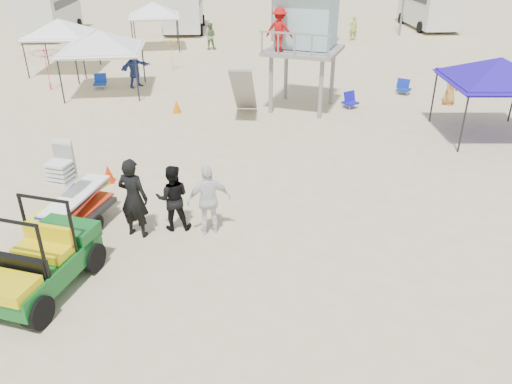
{
  "coord_description": "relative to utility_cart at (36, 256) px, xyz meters",
  "views": [
    {
      "loc": [
        -0.07,
        -6.58,
        6.28
      ],
      "look_at": [
        0.5,
        3.0,
        1.3
      ],
      "focal_mm": 35.0,
      "sensor_mm": 36.0,
      "label": 1
    }
  ],
  "objects": [
    {
      "name": "ground",
      "position": [
        3.77,
        -1.48,
        -0.86
      ],
      "size": [
        140.0,
        140.0,
        0.0
      ],
      "primitive_type": "plane",
      "color": "beige",
      "rests_on": "ground"
    },
    {
      "name": "utility_cart",
      "position": [
        0.0,
        0.0,
        0.0
      ],
      "size": [
        1.94,
        2.69,
        1.84
      ],
      "color": "#0D561C",
      "rests_on": "ground"
    },
    {
      "name": "surf_trailer",
      "position": [
        0.0,
        2.33,
        -0.05
      ],
      "size": [
        1.78,
        2.44,
        1.97
      ],
      "color": "black",
      "rests_on": "ground"
    },
    {
      "name": "man_left",
      "position": [
        1.52,
        2.03,
        0.11
      ],
      "size": [
        0.82,
        0.68,
        1.93
      ],
      "primitive_type": "imported",
      "rotation": [
        0.0,
        0.0,
        2.79
      ],
      "color": "black",
      "rests_on": "ground"
    },
    {
      "name": "man_mid",
      "position": [
        2.37,
        2.28,
        -0.05
      ],
      "size": [
        0.8,
        0.63,
        1.62
      ],
      "primitive_type": "imported",
      "rotation": [
        0.0,
        0.0,
        3.17
      ],
      "color": "black",
      "rests_on": "ground"
    },
    {
      "name": "man_right",
      "position": [
        3.22,
        2.03,
        -0.0
      ],
      "size": [
        1.08,
        0.64,
        1.72
      ],
      "primitive_type": "imported",
      "rotation": [
        0.0,
        0.0,
        3.37
      ],
      "color": "white",
      "rests_on": "ground"
    },
    {
      "name": "lifeguard_tower",
      "position": [
        6.62,
        11.43,
        2.34
      ],
      "size": [
        3.53,
        3.53,
        4.29
      ],
      "color": "gray",
      "rests_on": "ground"
    },
    {
      "name": "canopy_blue",
      "position": [
        12.68,
        7.85,
        1.71
      ],
      "size": [
        3.3,
        3.3,
        3.12
      ],
      "color": "black",
      "rests_on": "ground"
    },
    {
      "name": "canopy_white_a",
      "position": [
        -1.62,
        14.13,
        1.65
      ],
      "size": [
        3.39,
        3.39,
        3.06
      ],
      "color": "black",
      "rests_on": "ground"
    },
    {
      "name": "canopy_white_b",
      "position": [
        -4.5,
        18.09,
        1.59
      ],
      "size": [
        3.03,
        3.03,
        2.99
      ],
      "color": "black",
      "rests_on": "ground"
    },
    {
      "name": "canopy_white_c",
      "position": [
        -0.51,
        23.52,
        1.72
      ],
      "size": [
        3.11,
        3.11,
        3.13
      ],
      "color": "black",
      "rests_on": "ground"
    },
    {
      "name": "umbrella_a",
      "position": [
        -4.27,
        14.6,
        0.08
      ],
      "size": [
        2.66,
        2.69,
        1.88
      ],
      "primitive_type": "imported",
      "rotation": [
        0.0,
        0.0,
        -0.37
      ],
      "color": "red",
      "rests_on": "ground"
    },
    {
      "name": "umbrella_b",
      "position": [
        0.98,
        17.98,
        -0.06
      ],
      "size": [
        2.45,
        2.46,
        1.61
      ],
      "primitive_type": "imported",
      "rotation": [
        0.0,
        0.0,
        0.59
      ],
      "color": "#F2AE15",
      "rests_on": "ground"
    },
    {
      "name": "cone_near",
      "position": [
        0.28,
        4.92,
        -0.61
      ],
      "size": [
        0.34,
        0.34,
        0.5
      ],
      "primitive_type": "cone",
      "color": "red",
      "rests_on": "ground"
    },
    {
      "name": "cone_far",
      "position": [
        1.71,
        11.06,
        -0.61
      ],
      "size": [
        0.34,
        0.34,
        0.5
      ],
      "primitive_type": "cone",
      "color": "orange",
      "rests_on": "ground"
    },
    {
      "name": "beach_chair_a",
      "position": [
        -2.06,
        14.82,
        -0.55
      ],
      "size": [
        0.59,
        0.63,
        0.64
      ],
      "color": "#1038B3",
      "rests_on": "ground"
    },
    {
      "name": "beach_chair_b",
      "position": [
        8.66,
        11.3,
        -0.55
      ],
      "size": [
        0.72,
        0.81,
        0.64
      ],
      "color": "#1410B4",
      "rests_on": "ground"
    },
    {
      "name": "beach_chair_c",
      "position": [
        11.47,
        13.1,
        -0.55
      ],
      "size": [
        0.73,
        0.83,
        0.64
      ],
      "color": "#0D2596",
      "rests_on": "ground"
    },
    {
      "name": "rv_far_left",
      "position": [
        -8.23,
        28.52,
        0.94
      ],
      "size": [
        2.64,
        6.8,
        3.25
      ],
      "color": "silver",
      "rests_on": "ground"
    },
    {
      "name": "rv_mid_left",
      "position": [
        0.77,
        30.02,
        0.94
      ],
      "size": [
        2.65,
        6.5,
        3.25
      ],
      "color": "silver",
      "rests_on": "ground"
    },
    {
      "name": "rv_mid_right",
      "position": [
        9.77,
        28.52,
        0.94
      ],
      "size": [
        2.64,
        7.0,
        3.25
      ],
      "color": "silver",
      "rests_on": "ground"
    },
    {
      "name": "rv_far_right",
      "position": [
        18.77,
        30.02,
        0.94
      ],
      "size": [
        2.64,
        6.6,
        3.25
      ],
      "color": "silver",
      "rests_on": "ground"
    },
    {
      "name": "distant_beachgoers",
      "position": [
        4.23,
        17.36,
        -0.04
      ],
      "size": [
        14.52,
        14.71,
        1.72
      ],
      "color": "#9FB945",
      "rests_on": "ground"
    }
  ]
}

